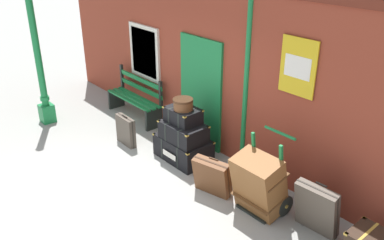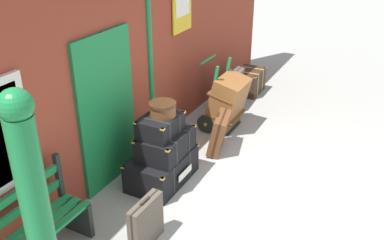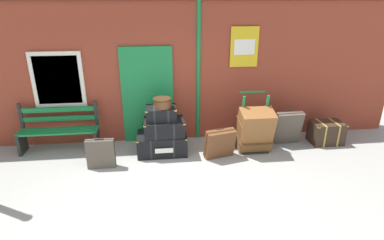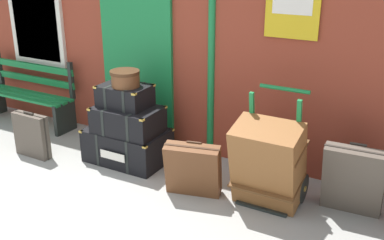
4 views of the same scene
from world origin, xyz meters
name	(u,v)px [view 2 (image 2 of 4)]	position (x,y,z in m)	size (l,w,h in m)	color
ground_plane	(289,211)	(0.00, 0.00, 0.00)	(60.00, 60.00, 0.00)	gray
brick_facade	(111,61)	(-0.02, 2.60, 1.60)	(10.40, 0.35, 3.20)	brown
platform_bench	(20,240)	(-2.27, 2.16, 0.44)	(1.60, 0.43, 1.01)	#197A3D
steamer_trunk_base	(162,168)	(-0.14, 1.78, 0.21)	(1.01, 0.68, 0.43)	black
steamer_trunk_middle	(165,143)	(-0.09, 1.74, 0.58)	(0.82, 0.57, 0.33)	black
steamer_trunk_top	(160,125)	(-0.14, 1.78, 0.87)	(0.62, 0.46, 0.27)	black
round_hatbox	(163,108)	(-0.11, 1.76, 1.11)	(0.36, 0.36, 0.19)	brown
porters_trolley	(218,111)	(1.78, 1.80, 0.27)	(0.71, 0.56, 1.21)	black
large_brown_trunk	(227,102)	(1.78, 1.63, 0.48)	(0.70, 0.64, 0.96)	brown
suitcase_beige	(219,133)	(1.00, 1.43, 0.31)	(0.65, 0.43, 0.63)	brown
suitcase_caramel	(146,223)	(-1.31, 1.29, 0.29)	(0.53, 0.14, 0.61)	#51473D
suitcase_brown	(231,89)	(2.59, 1.89, 0.38)	(0.62, 0.35, 0.78)	#51473D
corner_trunk	(249,81)	(3.48, 1.85, 0.24)	(0.70, 0.50, 0.49)	#332319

